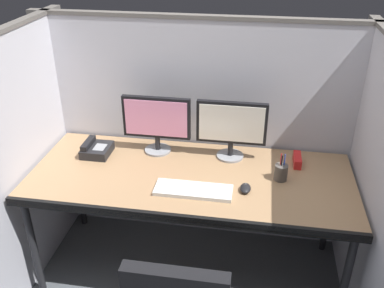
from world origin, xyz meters
The scene contains 11 objects.
cubicle_partition_rear centered at (0.00, 0.74, 0.79)m, with size 2.21×0.06×1.57m.
cubicle_partition_left centered at (-0.99, 0.20, 0.79)m, with size 0.06×1.41×1.57m.
cubicle_partition_right centered at (0.99, 0.20, 0.79)m, with size 0.06×1.41×1.57m.
desk centered at (0.00, 0.29, 0.69)m, with size 1.90×0.80×0.74m.
monitor_left centered at (-0.26, 0.55, 0.96)m, with size 0.43×0.17×0.37m.
monitor_right centered at (0.21, 0.55, 0.96)m, with size 0.43×0.17×0.37m.
keyboard_main centered at (0.04, 0.13, 0.75)m, with size 0.43×0.15×0.02m, color silver.
computer_mouse centered at (0.33, 0.19, 0.76)m, with size 0.06×0.10×0.04m.
desk_phone centered at (-0.64, 0.45, 0.77)m, with size 0.17×0.19×0.09m.
red_stapler centered at (0.62, 0.53, 0.77)m, with size 0.04×0.15×0.06m, color red.
pen_cup centered at (0.52, 0.34, 0.79)m, with size 0.08×0.08×0.17m.
Camera 1 is at (0.35, -1.78, 2.09)m, focal length 39.59 mm.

